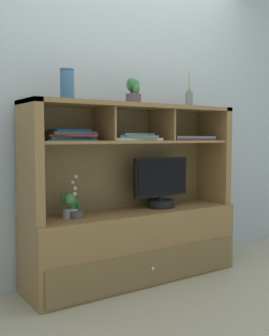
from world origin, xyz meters
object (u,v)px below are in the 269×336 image
at_px(potted_orchid, 76,212).
at_px(magazine_stack_right, 190,138).
at_px(ceramic_vase, 67,85).
at_px(potted_succulent, 133,92).
at_px(potted_fern, 70,207).
at_px(diffuser_bottle, 189,99).
at_px(magazine_stack_left, 69,135).
at_px(media_console, 134,226).
at_px(magazine_stack_centre, 133,137).
at_px(tv_monitor, 161,187).

height_order(potted_orchid, magazine_stack_right, magazine_stack_right).
relative_size(magazine_stack_right, ceramic_vase, 1.95).
bearing_deg(potted_succulent, potted_orchid, -175.71).
bearing_deg(potted_fern, ceramic_vase, -125.26).
relative_size(diffuser_bottle, potted_succulent, 1.44).
bearing_deg(ceramic_vase, potted_fern, 54.74).
distance_m(potted_orchid, potted_fern, 0.06).
bearing_deg(magazine_stack_left, ceramic_vase, -123.37).
relative_size(media_console, potted_orchid, 5.62).
bearing_deg(ceramic_vase, media_console, 1.77).
relative_size(magazine_stack_right, diffuser_bottle, 1.44).
relative_size(potted_orchid, magazine_stack_centre, 0.71).
bearing_deg(media_console, potted_succulent, 99.09).
relative_size(potted_orchid, ceramic_vase, 1.41).
xyz_separation_m(magazine_stack_right, ceramic_vase, (-1.04, 0.04, 0.35)).
bearing_deg(ceramic_vase, diffuser_bottle, 1.21).
distance_m(magazine_stack_centre, ceramic_vase, 0.62).
height_order(media_console, potted_fern, media_console).
xyz_separation_m(magazine_stack_left, potted_succulent, (0.52, -0.01, 0.32)).
height_order(potted_orchid, diffuser_bottle, diffuser_bottle).
height_order(media_console, ceramic_vase, ceramic_vase).
distance_m(magazine_stack_left, potted_succulent, 0.61).
distance_m(diffuser_bottle, ceramic_vase, 1.08).
height_order(media_console, magazine_stack_left, media_console).
relative_size(magazine_stack_right, potted_succulent, 2.07).
height_order(magazine_stack_right, potted_succulent, potted_succulent).
xyz_separation_m(potted_orchid, potted_succulent, (0.49, 0.04, 0.84)).
height_order(tv_monitor, potted_succulent, potted_succulent).
distance_m(potted_fern, ceramic_vase, 0.82).
xyz_separation_m(magazine_stack_centre, diffuser_bottle, (0.57, 0.04, 0.31)).
distance_m(magazine_stack_right, potted_succulent, 0.61).
xyz_separation_m(potted_orchid, potted_fern, (-0.03, 0.04, 0.03)).
bearing_deg(potted_orchid, magazine_stack_left, 120.83).
xyz_separation_m(media_console, diffuser_bottle, (0.54, 0.01, 0.98)).
bearing_deg(magazine_stack_right, diffuser_bottle, 58.51).
bearing_deg(potted_fern, diffuser_bottle, -0.42).
xyz_separation_m(magazine_stack_right, potted_succulent, (-0.50, 0.07, 0.34)).
bearing_deg(potted_succulent, potted_fern, 179.41).
bearing_deg(magazine_stack_centre, potted_fern, 174.58).
distance_m(media_console, potted_fern, 0.55).
distance_m(tv_monitor, magazine_stack_right, 0.46).
bearing_deg(potted_succulent, magazine_stack_left, 179.05).
distance_m(potted_orchid, potted_succulent, 0.98).
bearing_deg(magazine_stack_right, tv_monitor, 169.82).
bearing_deg(media_console, potted_fern, 178.46).
relative_size(magazine_stack_centre, potted_succulent, 2.11).
distance_m(tv_monitor, potted_orchid, 0.75).
bearing_deg(magazine_stack_centre, diffuser_bottle, 3.86).
distance_m(media_console, tv_monitor, 0.38).
relative_size(tv_monitor, potted_fern, 2.84).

